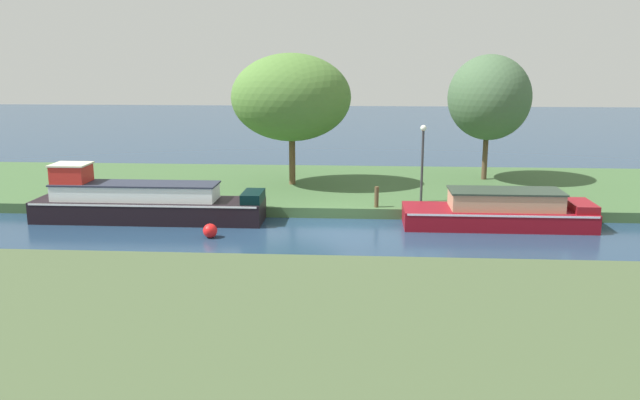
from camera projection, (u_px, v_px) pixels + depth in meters
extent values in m
plane|color=navy|center=(335.00, 232.00, 23.00)|extent=(120.00, 120.00, 0.00)
cube|color=#3D5E34|center=(341.00, 188.00, 29.77)|extent=(72.00, 10.00, 0.40)
cube|color=#435434|center=(317.00, 332.00, 14.19)|extent=(72.00, 10.00, 0.40)
cube|color=maroon|center=(497.00, 217.00, 23.72)|extent=(6.79, 2.05, 0.68)
cube|color=white|center=(497.00, 209.00, 23.65)|extent=(6.65, 2.08, 0.07)
cube|color=tan|center=(505.00, 200.00, 23.56)|extent=(3.95, 1.56, 0.62)
cube|color=#2A372C|center=(506.00, 191.00, 23.48)|extent=(4.05, 1.64, 0.06)
cube|color=maroon|center=(581.00, 206.00, 23.42)|extent=(0.83, 1.72, 0.28)
cube|color=black|center=(149.00, 210.00, 24.53)|extent=(8.67, 1.77, 0.82)
cube|color=white|center=(149.00, 201.00, 24.45)|extent=(8.50, 1.80, 0.07)
cube|color=white|center=(136.00, 192.00, 24.41)|extent=(6.13, 1.35, 0.58)
cube|color=#282C3B|center=(135.00, 184.00, 24.34)|extent=(6.23, 1.42, 0.06)
cube|color=red|center=(71.00, 174.00, 24.42)|extent=(1.26, 1.13, 0.71)
cube|color=beige|center=(71.00, 164.00, 24.34)|extent=(1.36, 1.20, 0.06)
cube|color=black|center=(253.00, 196.00, 24.15)|extent=(0.72, 1.49, 0.36)
cylinder|color=brown|center=(292.00, 153.00, 29.31)|extent=(0.28, 0.28, 2.88)
ellipsoid|color=#4F7935|center=(291.00, 97.00, 28.53)|extent=(5.30, 4.48, 3.84)
cylinder|color=brown|center=(485.00, 150.00, 30.49)|extent=(0.24, 0.24, 2.79)
ellipsoid|color=#436040|center=(489.00, 97.00, 29.74)|extent=(3.76, 4.37, 3.90)
cylinder|color=#333338|center=(422.00, 167.00, 25.75)|extent=(0.10, 0.10, 2.83)
sphere|color=white|center=(423.00, 128.00, 25.41)|extent=(0.24, 0.24, 0.24)
cylinder|color=brown|center=(377.00, 197.00, 25.00)|extent=(0.16, 0.16, 0.81)
sphere|color=red|center=(210.00, 231.00, 22.27)|extent=(0.49, 0.49, 0.49)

